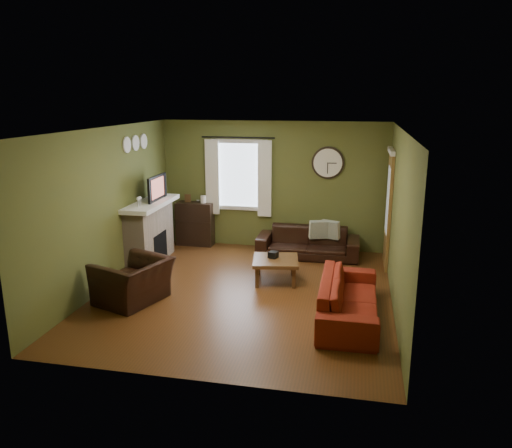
% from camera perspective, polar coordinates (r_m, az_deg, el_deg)
% --- Properties ---
extents(floor, '(4.60, 5.20, 0.00)m').
position_cam_1_polar(floor, '(8.11, -1.27, -7.86)').
color(floor, '#502D13').
rests_on(floor, ground).
extents(ceiling, '(4.60, 5.20, 0.00)m').
position_cam_1_polar(ceiling, '(7.52, -1.38, 10.79)').
color(ceiling, white).
rests_on(ceiling, ground).
extents(wall_left, '(0.00, 5.20, 2.60)m').
position_cam_1_polar(wall_left, '(8.52, -16.60, 1.78)').
color(wall_left, '#515827').
rests_on(wall_left, ground).
extents(wall_right, '(0.00, 5.20, 2.60)m').
position_cam_1_polar(wall_right, '(7.55, 15.94, 0.25)').
color(wall_right, '#515827').
rests_on(wall_right, ground).
extents(wall_back, '(4.60, 0.00, 2.60)m').
position_cam_1_polar(wall_back, '(10.21, 1.94, 4.41)').
color(wall_back, '#515827').
rests_on(wall_back, ground).
extents(wall_front, '(4.60, 0.00, 2.60)m').
position_cam_1_polar(wall_front, '(5.31, -7.63, -5.26)').
color(wall_front, '#515827').
rests_on(wall_front, ground).
extents(fireplace, '(0.40, 1.40, 1.10)m').
position_cam_1_polar(fireplace, '(9.61, -12.04, -1.13)').
color(fireplace, tan).
rests_on(fireplace, floor).
extents(firebox, '(0.04, 0.60, 0.55)m').
position_cam_1_polar(firebox, '(9.61, -10.92, -2.63)').
color(firebox, black).
rests_on(firebox, fireplace).
extents(mantel, '(0.58, 1.60, 0.08)m').
position_cam_1_polar(mantel, '(9.46, -12.06, 2.30)').
color(mantel, white).
rests_on(mantel, fireplace).
extents(tv, '(0.08, 0.60, 0.35)m').
position_cam_1_polar(tv, '(9.55, -11.66, 3.74)').
color(tv, black).
rests_on(tv, mantel).
extents(tv_screen, '(0.02, 0.62, 0.36)m').
position_cam_1_polar(tv_screen, '(9.50, -11.23, 4.06)').
color(tv_screen, '#994C3F').
rests_on(tv_screen, mantel).
extents(medallion_left, '(0.28, 0.28, 0.03)m').
position_cam_1_polar(medallion_left, '(9.07, -14.54, 8.75)').
color(medallion_left, white).
rests_on(medallion_left, wall_left).
extents(medallion_mid, '(0.28, 0.28, 0.03)m').
position_cam_1_polar(medallion_mid, '(9.38, -13.61, 8.98)').
color(medallion_mid, white).
rests_on(medallion_mid, wall_left).
extents(medallion_right, '(0.28, 0.28, 0.03)m').
position_cam_1_polar(medallion_right, '(9.70, -12.73, 9.20)').
color(medallion_right, white).
rests_on(medallion_right, wall_left).
extents(window_pane, '(1.00, 0.02, 1.30)m').
position_cam_1_polar(window_pane, '(10.30, -1.93, 5.63)').
color(window_pane, silver).
rests_on(window_pane, wall_back).
extents(curtain_rod, '(0.03, 0.03, 1.50)m').
position_cam_1_polar(curtain_rod, '(10.11, -2.10, 9.85)').
color(curtain_rod, black).
rests_on(curtain_rod, wall_back).
extents(curtain_left, '(0.28, 0.04, 1.55)m').
position_cam_1_polar(curtain_left, '(10.35, -5.03, 5.34)').
color(curtain_left, white).
rests_on(curtain_left, wall_back).
extents(curtain_right, '(0.28, 0.04, 1.55)m').
position_cam_1_polar(curtain_right, '(10.10, 0.99, 5.17)').
color(curtain_right, white).
rests_on(curtain_right, wall_back).
extents(wall_clock, '(0.64, 0.06, 0.64)m').
position_cam_1_polar(wall_clock, '(9.96, 8.21, 6.93)').
color(wall_clock, white).
rests_on(wall_clock, wall_back).
extents(door, '(0.05, 0.90, 2.10)m').
position_cam_1_polar(door, '(9.40, 14.90, 1.50)').
color(door, brown).
rests_on(door, floor).
extents(bookshelf, '(0.77, 0.33, 0.91)m').
position_cam_1_polar(bookshelf, '(10.61, -6.97, 0.03)').
color(bookshelf, black).
rests_on(bookshelf, floor).
extents(book, '(0.30, 0.30, 0.02)m').
position_cam_1_polar(book, '(10.73, -6.99, 2.96)').
color(book, '#4D3119').
rests_on(book, bookshelf).
extents(sofa_brown, '(1.97, 0.77, 0.58)m').
position_cam_1_polar(sofa_brown, '(9.84, 5.95, -2.11)').
color(sofa_brown, black).
rests_on(sofa_brown, floor).
extents(pillow_left, '(0.37, 0.21, 0.36)m').
position_cam_1_polar(pillow_left, '(9.79, 7.16, -0.64)').
color(pillow_left, gray).
rests_on(pillow_left, sofa_brown).
extents(pillow_right, '(0.37, 0.23, 0.36)m').
position_cam_1_polar(pillow_right, '(9.82, 8.51, -0.64)').
color(pillow_right, gray).
rests_on(pillow_right, sofa_brown).
extents(sofa_red, '(0.80, 2.04, 0.59)m').
position_cam_1_polar(sofa_red, '(7.26, 10.57, -8.35)').
color(sofa_red, maroon).
rests_on(sofa_red, floor).
extents(armchair, '(1.18, 1.26, 0.66)m').
position_cam_1_polar(armchair, '(7.90, -13.87, -6.36)').
color(armchair, black).
rests_on(armchair, floor).
extents(coffee_table, '(0.86, 0.86, 0.40)m').
position_cam_1_polar(coffee_table, '(8.53, 2.24, -5.28)').
color(coffee_table, '#4D3119').
rests_on(coffee_table, floor).
extents(tissue_box, '(0.18, 0.18, 0.11)m').
position_cam_1_polar(tissue_box, '(8.52, 1.98, -3.89)').
color(tissue_box, black).
rests_on(tissue_box, coffee_table).
extents(wine_glass_a, '(0.07, 0.07, 0.19)m').
position_cam_1_polar(wine_glass_a, '(8.96, -13.31, 2.43)').
color(wine_glass_a, white).
rests_on(wine_glass_a, mantel).
extents(wine_glass_b, '(0.06, 0.06, 0.18)m').
position_cam_1_polar(wine_glass_b, '(9.02, -13.12, 2.52)').
color(wine_glass_b, white).
rests_on(wine_glass_b, mantel).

